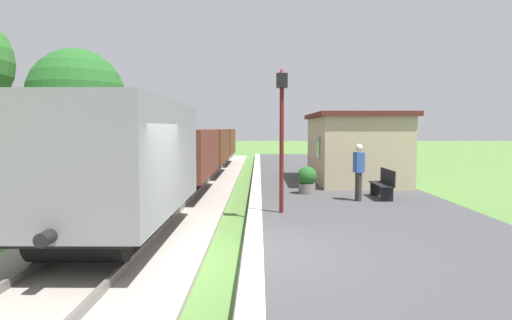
{
  "coord_description": "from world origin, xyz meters",
  "views": [
    {
      "loc": [
        0.5,
        -7.84,
        2.42
      ],
      "look_at": [
        0.39,
        9.11,
        1.22
      ],
      "focal_mm": 31.36,
      "sensor_mm": 36.0,
      "label": 1
    }
  ],
  "objects_px": {
    "bench_near_hut": "(384,183)",
    "lamp_post_near": "(282,113)",
    "freight_train": "(188,152)",
    "bench_down_platform": "(332,161)",
    "person_waiting": "(359,170)",
    "tree_trackside_far": "(76,97)",
    "potted_planter": "(307,180)",
    "station_hut": "(354,147)"
  },
  "relations": [
    {
      "from": "bench_near_hut",
      "to": "freight_train",
      "type": "bearing_deg",
      "value": 147.32
    },
    {
      "from": "tree_trackside_far",
      "to": "freight_train",
      "type": "bearing_deg",
      "value": 18.25
    },
    {
      "from": "lamp_post_near",
      "to": "tree_trackside_far",
      "type": "bearing_deg",
      "value": 143.9
    },
    {
      "from": "bench_down_platform",
      "to": "tree_trackside_far",
      "type": "height_order",
      "value": "tree_trackside_far"
    },
    {
      "from": "freight_train",
      "to": "person_waiting",
      "type": "distance_m",
      "value": 7.61
    },
    {
      "from": "bench_near_hut",
      "to": "tree_trackside_far",
      "type": "xyz_separation_m",
      "value": [
        -10.74,
        3.05,
        2.88
      ]
    },
    {
      "from": "bench_near_hut",
      "to": "station_hut",
      "type": "bearing_deg",
      "value": 89.77
    },
    {
      "from": "bench_down_platform",
      "to": "lamp_post_near",
      "type": "xyz_separation_m",
      "value": [
        -3.3,
        -12.23,
        2.08
      ]
    },
    {
      "from": "freight_train",
      "to": "tree_trackside_far",
      "type": "relative_size",
      "value": 4.82
    },
    {
      "from": "bench_near_hut",
      "to": "person_waiting",
      "type": "distance_m",
      "value": 1.1
    },
    {
      "from": "freight_train",
      "to": "person_waiting",
      "type": "height_order",
      "value": "freight_train"
    },
    {
      "from": "station_hut",
      "to": "lamp_post_near",
      "type": "bearing_deg",
      "value": -115.82
    },
    {
      "from": "station_hut",
      "to": "bench_near_hut",
      "type": "xyz_separation_m",
      "value": [
        -0.02,
        -4.47,
        -0.93
      ]
    },
    {
      "from": "bench_near_hut",
      "to": "lamp_post_near",
      "type": "height_order",
      "value": "lamp_post_near"
    },
    {
      "from": "lamp_post_near",
      "to": "person_waiting",
      "type": "bearing_deg",
      "value": 38.61
    },
    {
      "from": "bench_down_platform",
      "to": "lamp_post_near",
      "type": "distance_m",
      "value": 12.84
    },
    {
      "from": "person_waiting",
      "to": "lamp_post_near",
      "type": "height_order",
      "value": "lamp_post_near"
    },
    {
      "from": "bench_down_platform",
      "to": "potted_planter",
      "type": "bearing_deg",
      "value": -104.42
    },
    {
      "from": "bench_down_platform",
      "to": "tree_trackside_far",
      "type": "relative_size",
      "value": 0.28
    },
    {
      "from": "freight_train",
      "to": "bench_down_platform",
      "type": "relative_size",
      "value": 17.33
    },
    {
      "from": "potted_planter",
      "to": "person_waiting",
      "type": "bearing_deg",
      "value": -46.14
    },
    {
      "from": "station_hut",
      "to": "person_waiting",
      "type": "distance_m",
      "value": 5.03
    },
    {
      "from": "bench_near_hut",
      "to": "bench_down_platform",
      "type": "distance_m",
      "value": 9.85
    },
    {
      "from": "lamp_post_near",
      "to": "freight_train",
      "type": "bearing_deg",
      "value": 117.37
    },
    {
      "from": "person_waiting",
      "to": "potted_planter",
      "type": "height_order",
      "value": "person_waiting"
    },
    {
      "from": "potted_planter",
      "to": "lamp_post_near",
      "type": "bearing_deg",
      "value": -106.84
    },
    {
      "from": "station_hut",
      "to": "freight_train",
      "type": "bearing_deg",
      "value": -178.96
    },
    {
      "from": "potted_planter",
      "to": "bench_down_platform",
      "type": "bearing_deg",
      "value": 75.58
    },
    {
      "from": "lamp_post_near",
      "to": "tree_trackside_far",
      "type": "xyz_separation_m",
      "value": [
        -7.44,
        5.42,
        0.8
      ]
    },
    {
      "from": "potted_planter",
      "to": "bench_near_hut",
      "type": "bearing_deg",
      "value": -23.66
    },
    {
      "from": "bench_near_hut",
      "to": "potted_planter",
      "type": "xyz_separation_m",
      "value": [
        -2.28,
        1.0,
        0.0
      ]
    },
    {
      "from": "freight_train",
      "to": "lamp_post_near",
      "type": "relative_size",
      "value": 7.03
    },
    {
      "from": "station_hut",
      "to": "bench_down_platform",
      "type": "xyz_separation_m",
      "value": [
        -0.02,
        5.38,
        -0.93
      ]
    },
    {
      "from": "bench_down_platform",
      "to": "potted_planter",
      "type": "xyz_separation_m",
      "value": [
        -2.28,
        -8.86,
        0.0
      ]
    },
    {
      "from": "lamp_post_near",
      "to": "tree_trackside_far",
      "type": "distance_m",
      "value": 9.24
    },
    {
      "from": "bench_near_hut",
      "to": "potted_planter",
      "type": "relative_size",
      "value": 1.64
    },
    {
      "from": "freight_train",
      "to": "bench_near_hut",
      "type": "bearing_deg",
      "value": -32.68
    },
    {
      "from": "freight_train",
      "to": "potted_planter",
      "type": "relative_size",
      "value": 28.38
    },
    {
      "from": "bench_near_hut",
      "to": "lamp_post_near",
      "type": "xyz_separation_m",
      "value": [
        -3.3,
        -2.38,
        2.08
      ]
    },
    {
      "from": "tree_trackside_far",
      "to": "potted_planter",
      "type": "bearing_deg",
      "value": -13.61
    },
    {
      "from": "station_hut",
      "to": "potted_planter",
      "type": "distance_m",
      "value": 4.27
    },
    {
      "from": "station_hut",
      "to": "bench_down_platform",
      "type": "height_order",
      "value": "station_hut"
    }
  ]
}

